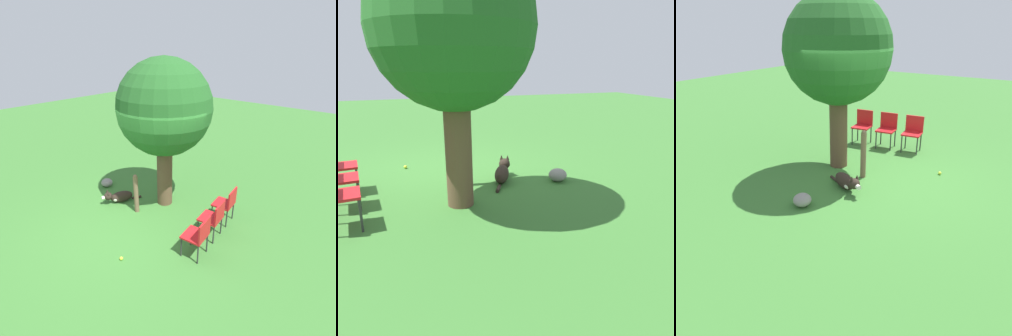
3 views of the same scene
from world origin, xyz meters
TOP-DOWN VIEW (x-y plane):
  - ground_plane at (0.00, 0.00)m, footprint 30.00×30.00m
  - oak_tree at (-0.04, 1.20)m, footprint 2.16×2.16m
  - dog at (-0.95, 0.43)m, footprint 0.55×0.95m
  - fence_post at (-0.29, 0.45)m, footprint 0.11×0.11m
  - tennis_ball at (0.66, -0.87)m, footprint 0.07×0.07m
  - garden_rock at (-1.88, 0.76)m, footprint 0.32×0.31m

SIDE VIEW (x-z plane):
  - ground_plane at x=0.00m, z-range 0.00..0.00m
  - tennis_ball at x=0.66m, z-range 0.00..0.07m
  - garden_rock at x=-1.88m, z-range 0.00..0.22m
  - dog at x=-0.95m, z-range -0.04..0.36m
  - fence_post at x=-0.29m, z-range 0.01..1.01m
  - oak_tree at x=-0.04m, z-range 0.65..4.18m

